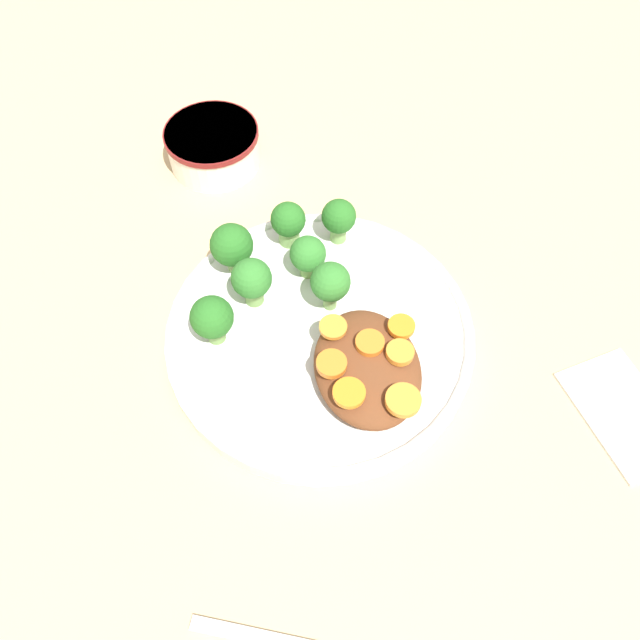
{
  "coord_description": "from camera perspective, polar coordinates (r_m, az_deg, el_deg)",
  "views": [
    {
      "loc": [
        -0.28,
        0.05,
        0.48
      ],
      "look_at": [
        0.0,
        0.0,
        0.03
      ],
      "focal_mm": 35.0,
      "sensor_mm": 36.0,
      "label": 1
    }
  ],
  "objects": [
    {
      "name": "dip_bowl",
      "position": [
        0.7,
        -9.76,
        15.52
      ],
      "size": [
        0.1,
        0.1,
        0.04
      ],
      "color": "white",
      "rests_on": "ground_plane"
    },
    {
      "name": "carrot_slice_0",
      "position": [
        0.48,
        2.67,
        -6.67
      ],
      "size": [
        0.03,
        0.03,
        0.0
      ],
      "primitive_type": "cylinder",
      "color": "orange",
      "rests_on": "stew_mound"
    },
    {
      "name": "napkin",
      "position": [
        0.58,
        26.14,
        -7.59
      ],
      "size": [
        0.12,
        0.09,
        0.01
      ],
      "rotation": [
        0.0,
        0.0,
        0.21
      ],
      "color": "white",
      "rests_on": "ground_plane"
    },
    {
      "name": "carrot_slice_4",
      "position": [
        0.51,
        7.45,
        -0.57
      ],
      "size": [
        0.02,
        0.02,
        0.0
      ],
      "primitive_type": "cylinder",
      "color": "orange",
      "rests_on": "stew_mound"
    },
    {
      "name": "broccoli_floret_6",
      "position": [
        0.56,
        -8.07,
        6.72
      ],
      "size": [
        0.04,
        0.04,
        0.05
      ],
      "color": "#759E51",
      "rests_on": "plate"
    },
    {
      "name": "broccoli_floret_5",
      "position": [
        0.53,
        0.96,
        3.4
      ],
      "size": [
        0.03,
        0.03,
        0.05
      ],
      "color": "#7FA85B",
      "rests_on": "plate"
    },
    {
      "name": "carrot_slice_3",
      "position": [
        0.5,
        4.58,
        -2.09
      ],
      "size": [
        0.02,
        0.02,
        0.01
      ],
      "primitive_type": "cylinder",
      "color": "orange",
      "rests_on": "stew_mound"
    },
    {
      "name": "plate",
      "position": [
        0.55,
        0.0,
        -1.18
      ],
      "size": [
        0.27,
        0.27,
        0.02
      ],
      "color": "silver",
      "rests_on": "ground_plane"
    },
    {
      "name": "broccoli_floret_3",
      "position": [
        0.52,
        -9.84,
        0.14
      ],
      "size": [
        0.04,
        0.04,
        0.05
      ],
      "color": "#759E51",
      "rests_on": "plate"
    },
    {
      "name": "broccoli_floret_2",
      "position": [
        0.59,
        -2.92,
        8.92
      ],
      "size": [
        0.03,
        0.03,
        0.05
      ],
      "color": "#7FA85B",
      "rests_on": "plate"
    },
    {
      "name": "stew_mound",
      "position": [
        0.51,
        4.35,
        -4.34
      ],
      "size": [
        0.11,
        0.09,
        0.03
      ],
      "primitive_type": "ellipsoid",
      "color": "brown",
      "rests_on": "plate"
    },
    {
      "name": "broccoli_floret_1",
      "position": [
        0.54,
        -6.26,
        3.65
      ],
      "size": [
        0.04,
        0.04,
        0.05
      ],
      "color": "#759E51",
      "rests_on": "plate"
    },
    {
      "name": "carrot_slice_6",
      "position": [
        0.49,
        1.13,
        -4.02
      ],
      "size": [
        0.02,
        0.02,
        0.01
      ],
      "primitive_type": "cylinder",
      "color": "orange",
      "rests_on": "stew_mound"
    },
    {
      "name": "ground_plane",
      "position": [
        0.56,
        0.0,
        -1.81
      ],
      "size": [
        4.0,
        4.0,
        0.0
      ],
      "primitive_type": "plane",
      "color": "tan"
    },
    {
      "name": "carrot_slice_5",
      "position": [
        0.51,
        1.21,
        -0.65
      ],
      "size": [
        0.02,
        0.02,
        0.0
      ],
      "primitive_type": "cylinder",
      "color": "orange",
      "rests_on": "stew_mound"
    },
    {
      "name": "carrot_slice_1",
      "position": [
        0.48,
        7.61,
        -7.28
      ],
      "size": [
        0.03,
        0.03,
        0.01
      ],
      "primitive_type": "cylinder",
      "color": "orange",
      "rests_on": "stew_mound"
    },
    {
      "name": "carrot_slice_2",
      "position": [
        0.5,
        7.32,
        -2.96
      ],
      "size": [
        0.02,
        0.02,
        0.01
      ],
      "primitive_type": "cylinder",
      "color": "orange",
      "rests_on": "stew_mound"
    },
    {
      "name": "broccoli_floret_0",
      "position": [
        0.56,
        -1.45,
        5.9
      ],
      "size": [
        0.03,
        0.03,
        0.04
      ],
      "color": "#759E51",
      "rests_on": "plate"
    },
    {
      "name": "broccoli_floret_4",
      "position": [
        0.59,
        1.73,
        9.28
      ],
      "size": [
        0.03,
        0.03,
        0.05
      ],
      "color": "#7FA85B",
      "rests_on": "plate"
    }
  ]
}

